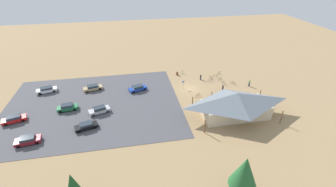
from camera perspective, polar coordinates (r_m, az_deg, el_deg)
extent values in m
plane|color=#9E7F56|center=(61.29, 5.14, 1.23)|extent=(160.00, 160.00, 0.00)
cube|color=#4C4C51|center=(56.74, -17.51, -2.70)|extent=(39.05, 30.45, 0.05)
cube|color=beige|center=(51.96, 15.82, -3.72)|extent=(13.71, 6.12, 3.00)
pyramid|color=slate|center=(50.55, 16.24, -1.14)|extent=(16.57, 8.98, 2.46)
cylinder|color=brown|center=(58.80, 21.21, -0.52)|extent=(0.20, 0.20, 3.00)
cylinder|color=brown|center=(52.55, 5.92, -2.20)|extent=(0.20, 0.20, 3.00)
cylinder|color=brown|center=(52.95, 25.68, -5.12)|extent=(0.20, 0.20, 3.00)
cylinder|color=brown|center=(45.91, 8.84, -7.77)|extent=(0.20, 0.20, 3.00)
cylinder|color=brown|center=(68.05, 2.22, 4.81)|extent=(0.60, 0.60, 0.90)
cylinder|color=#99999E|center=(60.70, 3.68, 2.17)|extent=(0.08, 0.08, 2.20)
cube|color=#1959B2|center=(60.33, 3.70, 2.84)|extent=(0.56, 0.04, 0.40)
cone|color=#194C23|center=(33.22, -21.82, -20.21)|extent=(2.58, 2.58, 4.55)
cone|color=#235B2D|center=(34.04, 17.98, -17.45)|extent=(3.75, 3.75, 4.74)
torus|color=black|center=(65.43, 15.00, 2.58)|extent=(0.46, 0.62, 0.73)
torus|color=black|center=(65.03, 15.76, 2.30)|extent=(0.46, 0.62, 0.73)
cylinder|color=#197A7F|center=(65.17, 15.40, 2.54)|extent=(0.57, 0.77, 0.04)
cylinder|color=#197A7F|center=(65.21, 15.27, 2.65)|extent=(0.04, 0.04, 0.39)
cube|color=black|center=(65.12, 15.29, 2.80)|extent=(0.18, 0.21, 0.05)
cylinder|color=#197A7F|center=(64.97, 15.71, 2.49)|extent=(0.04, 0.04, 0.43)
cylinder|color=black|center=(64.87, 15.74, 2.66)|extent=(0.41, 0.31, 0.03)
torus|color=black|center=(67.38, 10.08, 3.98)|extent=(0.19, 0.67, 0.68)
torus|color=black|center=(66.62, 10.55, 3.62)|extent=(0.19, 0.67, 0.68)
cylinder|color=black|center=(66.95, 10.33, 3.89)|extent=(0.24, 0.93, 0.04)
cylinder|color=black|center=(67.04, 10.25, 4.03)|extent=(0.04, 0.04, 0.44)
cube|color=black|center=(66.95, 10.27, 4.20)|extent=(0.12, 0.21, 0.05)
cylinder|color=black|center=(66.61, 10.52, 3.81)|extent=(0.04, 0.04, 0.40)
cylinder|color=black|center=(66.52, 10.54, 3.97)|extent=(0.48, 0.14, 0.03)
torus|color=black|center=(66.79, 12.69, 3.48)|extent=(0.66, 0.41, 0.74)
torus|color=black|center=(66.04, 12.16, 3.23)|extent=(0.66, 0.41, 0.74)
cylinder|color=#1E7F38|center=(66.36, 12.44, 3.45)|extent=(0.81, 0.50, 0.04)
cylinder|color=#1E7F38|center=(66.46, 12.54, 3.56)|extent=(0.04, 0.04, 0.42)
cube|color=black|center=(66.36, 12.56, 3.73)|extent=(0.21, 0.17, 0.05)
cylinder|color=#1E7F38|center=(66.02, 12.23, 3.43)|extent=(0.04, 0.04, 0.46)
cylinder|color=black|center=(65.92, 12.26, 3.61)|extent=(0.27, 0.43, 0.03)
torus|color=black|center=(64.92, 13.08, 2.61)|extent=(0.23, 0.69, 0.71)
torus|color=black|center=(64.27, 13.61, 2.25)|extent=(0.23, 0.69, 0.71)
cylinder|color=#B7B7BC|center=(64.55, 13.36, 2.52)|extent=(0.28, 0.87, 0.04)
cylinder|color=#B7B7BC|center=(64.62, 13.27, 2.67)|extent=(0.04, 0.04, 0.45)
cube|color=black|center=(64.52, 13.30, 2.85)|extent=(0.13, 0.21, 0.05)
cylinder|color=#B7B7BC|center=(64.23, 13.59, 2.48)|extent=(0.04, 0.04, 0.49)
cylinder|color=black|center=(64.12, 13.61, 2.68)|extent=(0.47, 0.16, 0.03)
torus|color=black|center=(58.10, 7.57, -0.28)|extent=(0.59, 0.35, 0.65)
torus|color=black|center=(57.47, 6.89, -0.60)|extent=(0.59, 0.35, 0.65)
cylinder|color=orange|center=(57.73, 7.24, -0.35)|extent=(0.81, 0.46, 0.04)
cylinder|color=orange|center=(57.79, 7.37, -0.20)|extent=(0.04, 0.04, 0.43)
cube|color=black|center=(57.69, 7.38, -0.02)|extent=(0.21, 0.17, 0.05)
cylinder|color=orange|center=(57.42, 6.97, -0.36)|extent=(0.04, 0.04, 0.47)
cylinder|color=black|center=(57.30, 6.99, -0.16)|extent=(0.26, 0.44, 0.03)
torus|color=black|center=(68.65, 3.40, 4.95)|extent=(0.24, 0.73, 0.75)
torus|color=black|center=(69.58, 3.43, 5.30)|extent=(0.24, 0.73, 0.75)
cylinder|color=#2347B7|center=(69.06, 3.42, 5.22)|extent=(0.29, 0.92, 0.04)
cylinder|color=#2347B7|center=(68.87, 3.41, 5.21)|extent=(0.04, 0.04, 0.39)
cube|color=black|center=(68.79, 3.42, 5.35)|extent=(0.13, 0.21, 0.05)
cylinder|color=#2347B7|center=(69.39, 3.43, 5.45)|extent=(0.04, 0.04, 0.48)
cylinder|color=black|center=(69.29, 3.44, 5.63)|extent=(0.47, 0.16, 0.03)
torus|color=black|center=(69.83, 12.00, 4.72)|extent=(0.48, 0.48, 0.64)
torus|color=black|center=(70.64, 12.31, 4.98)|extent=(0.48, 0.48, 0.64)
cylinder|color=silver|center=(70.19, 12.17, 4.93)|extent=(0.65, 0.65, 0.04)
cylinder|color=silver|center=(70.01, 12.12, 4.95)|extent=(0.04, 0.04, 0.39)
cube|color=black|center=(69.93, 12.14, 5.09)|extent=(0.20, 0.20, 0.05)
cylinder|color=silver|center=(70.48, 12.30, 5.10)|extent=(0.04, 0.04, 0.39)
cylinder|color=black|center=(70.40, 12.32, 5.24)|extent=(0.36, 0.36, 0.03)
torus|color=black|center=(65.62, 10.46, 3.20)|extent=(0.66, 0.27, 0.69)
torus|color=black|center=(65.00, 9.76, 3.01)|extent=(0.66, 0.27, 0.69)
cylinder|color=#722D9E|center=(65.26, 10.12, 3.20)|extent=(0.91, 0.35, 0.04)
cylinder|color=#722D9E|center=(65.33, 10.26, 3.29)|extent=(0.04, 0.04, 0.38)
cube|color=black|center=(65.25, 10.27, 3.44)|extent=(0.22, 0.14, 0.05)
cylinder|color=#722D9E|center=(64.96, 9.85, 3.22)|extent=(0.04, 0.04, 0.49)
cylinder|color=black|center=(64.85, 9.87, 3.41)|extent=(0.19, 0.46, 0.03)
torus|color=black|center=(67.99, 10.97, 4.13)|extent=(0.67, 0.23, 0.68)
torus|color=black|center=(68.61, 11.69, 4.30)|extent=(0.67, 0.23, 0.68)
cylinder|color=yellow|center=(68.25, 11.34, 4.30)|extent=(0.96, 0.32, 0.04)
cylinder|color=yellow|center=(68.10, 11.22, 4.34)|extent=(0.04, 0.04, 0.40)
cube|color=black|center=(68.02, 11.23, 4.49)|extent=(0.21, 0.13, 0.05)
cylinder|color=yellow|center=(68.45, 11.64, 4.46)|extent=(0.04, 0.04, 0.45)
cylinder|color=black|center=(68.36, 11.66, 4.63)|extent=(0.17, 0.47, 0.03)
torus|color=black|center=(59.43, 10.54, 0.20)|extent=(0.34, 0.61, 0.67)
torus|color=black|center=(58.60, 10.42, -0.25)|extent=(0.34, 0.61, 0.67)
cylinder|color=red|center=(58.96, 10.49, 0.07)|extent=(0.44, 0.80, 0.04)
cylinder|color=red|center=(59.08, 10.52, 0.20)|extent=(0.04, 0.04, 0.35)
cube|color=black|center=(59.00, 10.53, 0.35)|extent=(0.16, 0.21, 0.05)
cylinder|color=red|center=(58.58, 10.45, -0.03)|extent=(0.04, 0.04, 0.41)
cylinder|color=black|center=(58.48, 10.47, 0.14)|extent=(0.44, 0.25, 0.03)
cube|color=#BCBCC1|center=(53.37, -16.17, -3.96)|extent=(4.78, 3.09, 0.66)
cube|color=#2D3842|center=(53.04, -16.27, -3.39)|extent=(2.86, 2.27, 0.59)
cylinder|color=black|center=(52.66, -17.50, -5.00)|extent=(0.68, 0.41, 0.64)
cylinder|color=black|center=(53.95, -17.89, -4.16)|extent=(0.68, 0.41, 0.64)
cylinder|color=black|center=(53.10, -14.36, -4.16)|extent=(0.68, 0.41, 0.64)
cylinder|color=black|center=(54.38, -14.82, -3.35)|extent=(0.68, 0.41, 0.64)
cube|color=#1E42B2|center=(60.24, -7.31, 1.18)|extent=(4.81, 3.18, 0.62)
cube|color=#2D3842|center=(59.97, -7.35, 1.67)|extent=(2.89, 2.33, 0.54)
cylinder|color=black|center=(59.22, -8.34, 0.33)|extent=(0.68, 0.42, 0.64)
cylinder|color=black|center=(60.52, -8.91, 0.97)|extent=(0.68, 0.42, 0.64)
cylinder|color=black|center=(60.21, -5.68, 1.05)|extent=(0.68, 0.42, 0.64)
cylinder|color=black|center=(61.49, -6.30, 1.66)|extent=(0.68, 0.42, 0.64)
cube|color=maroon|center=(50.36, -30.64, -9.73)|extent=(4.54, 2.47, 0.69)
cube|color=#2D3842|center=(50.03, -30.81, -9.21)|extent=(2.63, 1.98, 0.48)
cylinder|color=black|center=(50.28, -32.33, -10.73)|extent=(0.66, 0.31, 0.64)
cylinder|color=black|center=(51.56, -32.01, -9.57)|extent=(0.66, 0.31, 0.64)
cylinder|color=black|center=(49.49, -29.05, -10.35)|extent=(0.66, 0.31, 0.64)
cylinder|color=black|center=(50.79, -28.82, -9.18)|extent=(0.66, 0.31, 0.64)
cube|color=tan|center=(62.93, -17.63, 1.24)|extent=(4.91, 2.78, 0.60)
cube|color=#2D3842|center=(62.67, -17.71, 1.69)|extent=(2.88, 2.11, 0.53)
cylinder|color=black|center=(62.25, -18.91, 0.47)|extent=(0.67, 0.36, 0.64)
cylinder|color=black|center=(63.62, -19.09, 1.09)|extent=(0.67, 0.36, 0.64)
cylinder|color=black|center=(62.46, -16.09, 1.06)|extent=(0.67, 0.36, 0.64)
cylinder|color=black|center=(63.82, -16.32, 1.67)|extent=(0.67, 0.36, 0.64)
cube|color=black|center=(49.52, -19.09, -7.50)|extent=(4.67, 2.88, 0.57)
cube|color=#2D3842|center=(49.22, -19.19, -7.01)|extent=(2.77, 2.16, 0.49)
cylinder|color=black|center=(48.96, -20.61, -8.57)|extent=(0.68, 0.39, 0.64)
cylinder|color=black|center=(50.22, -20.86, -7.56)|extent=(0.68, 0.39, 0.64)
cylinder|color=black|center=(49.09, -17.21, -7.78)|extent=(0.68, 0.39, 0.64)
cylinder|color=black|center=(50.34, -17.55, -6.79)|extent=(0.68, 0.39, 0.64)
cube|color=#1E6B3D|center=(56.61, -23.03, -3.20)|extent=(4.45, 2.22, 0.68)
cube|color=#2D3842|center=(56.30, -23.15, -2.67)|extent=(2.56, 1.80, 0.56)
cylinder|color=black|center=(56.32, -24.48, -4.02)|extent=(0.66, 0.29, 0.64)
cylinder|color=black|center=(57.61, -24.36, -3.21)|extent=(0.66, 0.29, 0.64)
cylinder|color=black|center=(55.89, -21.56, -3.61)|extent=(0.66, 0.29, 0.64)
cylinder|color=black|center=(57.19, -21.51, -2.80)|extent=(0.66, 0.29, 0.64)
cube|color=red|center=(57.86, -33.05, -5.28)|extent=(4.84, 3.03, 0.66)
cube|color=#2D3842|center=(57.57, -33.22, -4.79)|extent=(2.88, 2.24, 0.53)
cylinder|color=black|center=(57.59, -34.49, -6.21)|extent=(0.68, 0.40, 0.64)
cylinder|color=black|center=(58.91, -34.41, -5.39)|extent=(0.68, 0.40, 0.64)
cylinder|color=black|center=(57.07, -31.53, -5.55)|extent=(0.68, 0.40, 0.64)
cylinder|color=black|center=(58.41, -31.52, -4.74)|extent=(0.68, 0.40, 0.64)
cube|color=white|center=(66.24, -27.16, 0.71)|extent=(5.02, 2.80, 0.70)
cube|color=#2D3842|center=(65.99, -27.27, 1.15)|extent=(2.94, 2.12, 0.46)
cylinder|color=black|center=(65.85, -28.48, -0.06)|extent=(0.67, 0.36, 0.64)
cylinder|color=black|center=(67.23, -28.44, 0.55)|extent=(0.67, 0.36, 0.64)
cylinder|color=black|center=(65.51, -25.74, 0.51)|extent=(0.67, 0.36, 0.64)
cylinder|color=black|center=(66.90, -25.76, 1.10)|extent=(0.67, 0.36, 0.64)
cube|color=#2D3347|center=(65.45, 18.93, 2.05)|extent=(0.34, 0.27, 0.93)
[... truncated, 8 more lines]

